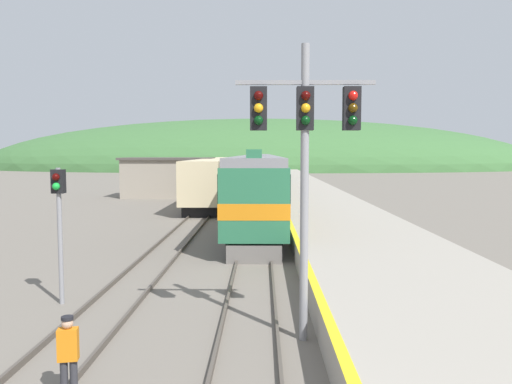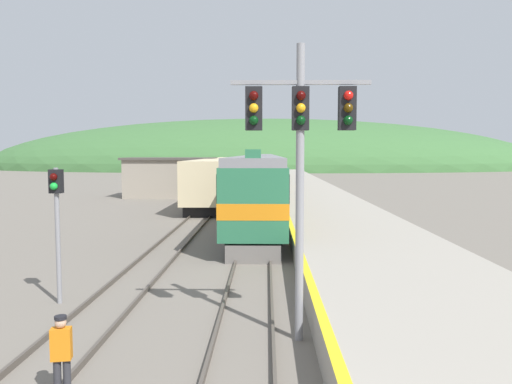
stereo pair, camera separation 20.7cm
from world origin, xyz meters
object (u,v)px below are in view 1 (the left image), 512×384
(carriage_third, at_px, (260,167))
(signal_post_siding, at_px, (59,207))
(siding_train, at_px, (218,178))
(track_worker, at_px, (68,354))
(express_train_lead_car, at_px, (257,188))
(signal_mast_main, at_px, (305,140))
(carriage_second, at_px, (259,173))

(carriage_third, height_order, signal_post_siding, carriage_third)
(siding_train, bearing_deg, track_worker, -88.78)
(signal_post_siding, bearing_deg, siding_train, 87.40)
(signal_post_siding, bearing_deg, express_train_lead_car, 70.31)
(signal_mast_main, height_order, signal_post_siding, signal_mast_main)
(express_train_lead_car, xyz_separation_m, carriage_second, (0.00, 22.89, -0.01))
(carriage_second, relative_size, signal_post_siding, 5.30)
(carriage_second, bearing_deg, track_worker, -94.12)
(express_train_lead_car, distance_m, signal_mast_main, 19.06)
(express_train_lead_car, height_order, carriage_second, express_train_lead_car)
(signal_mast_main, relative_size, track_worker, 4.48)
(carriage_second, height_order, track_worker, carriage_second)
(express_train_lead_car, relative_size, signal_mast_main, 3.05)
(express_train_lead_car, relative_size, track_worker, 13.64)
(carriage_third, bearing_deg, signal_post_siding, -95.31)
(signal_mast_main, bearing_deg, carriage_third, 91.19)
(signal_post_siding, bearing_deg, carriage_second, 81.62)
(carriage_third, height_order, siding_train, carriage_third)
(carriage_second, height_order, siding_train, carriage_second)
(carriage_second, height_order, signal_mast_main, signal_mast_main)
(signal_mast_main, distance_m, signal_post_siding, 7.86)
(carriage_third, bearing_deg, express_train_lead_car, -90.00)
(signal_post_siding, height_order, track_worker, signal_post_siding)
(carriage_second, bearing_deg, signal_post_siding, -98.38)
(signal_mast_main, bearing_deg, siding_train, 98.05)
(carriage_third, relative_size, siding_train, 0.66)
(express_train_lead_car, bearing_deg, carriage_third, 90.00)
(carriage_third, height_order, track_worker, carriage_third)
(siding_train, xyz_separation_m, signal_post_siding, (-1.62, -35.77, 0.90))
(signal_mast_main, distance_m, track_worker, 6.78)
(carriage_second, distance_m, carriage_third, 22.74)
(carriage_third, xyz_separation_m, signal_post_siding, (-5.74, -61.66, 0.59))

